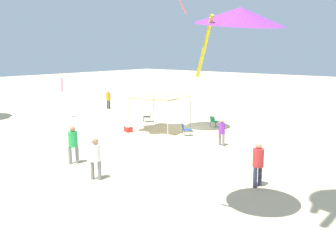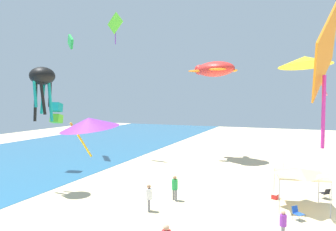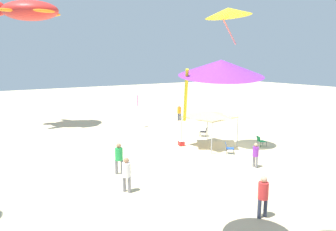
# 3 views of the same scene
# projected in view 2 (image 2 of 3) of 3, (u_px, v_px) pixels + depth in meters

# --- Properties ---
(canopy_tent) EXTENTS (3.59, 3.64, 2.78)m
(canopy_tent) POSITION_uv_depth(u_px,v_px,m) (301.00, 172.00, 21.22)
(canopy_tent) COLOR #B7B7BC
(canopy_tent) RESTS_ON ground
(folding_chair_left_of_tent) EXTENTS (0.81, 0.80, 0.82)m
(folding_chair_left_of_tent) POSITION_uv_depth(u_px,v_px,m) (326.00, 193.00, 23.22)
(folding_chair_left_of_tent) COLOR black
(folding_chair_left_of_tent) RESTS_ON ground
(folding_chair_right_of_tent) EXTENTS (0.80, 0.81, 0.82)m
(folding_chair_right_of_tent) POSITION_uv_depth(u_px,v_px,m) (297.00, 212.00, 19.24)
(folding_chair_right_of_tent) COLOR black
(folding_chair_right_of_tent) RESTS_ON ground
(cooler_box) EXTENTS (0.72, 0.59, 0.40)m
(cooler_box) POSITION_uv_depth(u_px,v_px,m) (275.00, 196.00, 23.28)
(cooler_box) COLOR red
(cooler_box) RESTS_ON ground
(banner_flag) EXTENTS (0.36, 0.06, 3.36)m
(banner_flag) POSITION_uv_depth(u_px,v_px,m) (284.00, 155.00, 30.17)
(banner_flag) COLOR silver
(banner_flag) RESTS_ON ground
(person_by_tent) EXTENTS (0.46, 0.43, 1.82)m
(person_by_tent) POSITION_uv_depth(u_px,v_px,m) (149.00, 196.00, 20.64)
(person_by_tent) COLOR slate
(person_by_tent) RESTS_ON ground
(person_beachcomber) EXTENTS (0.44, 0.44, 1.87)m
(person_beachcomber) POSITION_uv_depth(u_px,v_px,m) (175.00, 186.00, 22.80)
(person_beachcomber) COLOR slate
(person_beachcomber) RESTS_ON ground
(person_kite_handler) EXTENTS (0.42, 0.37, 1.57)m
(person_kite_handler) POSITION_uv_depth(u_px,v_px,m) (283.00, 222.00, 16.58)
(person_kite_handler) COLOR slate
(person_kite_handler) RESTS_ON ground
(kite_delta_yellow) EXTENTS (4.61, 4.61, 2.61)m
(kite_delta_yellow) POSITION_uv_depth(u_px,v_px,m) (305.00, 61.00, 19.27)
(kite_delta_yellow) COLOR yellow
(kite_octopus_black) EXTENTS (1.99, 1.99, 4.41)m
(kite_octopus_black) POSITION_uv_depth(u_px,v_px,m) (42.00, 79.00, 24.80)
(kite_octopus_black) COLOR black
(kite_diamond_orange) EXTENTS (2.92, 0.67, 4.23)m
(kite_diamond_orange) POSITION_uv_depth(u_px,v_px,m) (325.00, 57.00, 8.72)
(kite_diamond_orange) COLOR orange
(kite_parafoil_green) EXTENTS (3.11, 3.24, 2.52)m
(kite_parafoil_green) POSITION_uv_depth(u_px,v_px,m) (70.00, 42.00, 39.85)
(kite_parafoil_green) COLOR green
(kite_box_teal) EXTENTS (1.34, 1.22, 2.27)m
(kite_box_teal) POSITION_uv_depth(u_px,v_px,m) (56.00, 113.00, 32.18)
(kite_box_teal) COLOR teal
(kite_turtle_red) EXTENTS (6.53, 6.56, 2.06)m
(kite_turtle_red) POSITION_uv_depth(u_px,v_px,m) (215.00, 69.00, 38.07)
(kite_turtle_red) COLOR red
(kite_delta_purple) EXTENTS (3.80, 3.79, 2.23)m
(kite_delta_purple) POSITION_uv_depth(u_px,v_px,m) (89.00, 123.00, 14.17)
(kite_delta_purple) COLOR purple
(kite_diamond_lime) EXTENTS (0.82, 2.73, 4.03)m
(kite_diamond_lime) POSITION_uv_depth(u_px,v_px,m) (115.00, 24.00, 38.32)
(kite_diamond_lime) COLOR #66D82D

